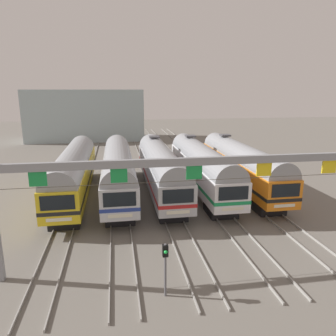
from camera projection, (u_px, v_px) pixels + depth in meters
name	position (u px, v px, depth m)	size (l,w,h in m)	color
ground_plane	(161.00, 193.00, 32.01)	(160.00, 160.00, 0.00)	slate
track_bed	(145.00, 158.00, 48.28)	(18.10, 70.00, 0.15)	gray
commuter_train_yellow	(74.00, 170.00, 30.06)	(2.88, 18.06, 4.77)	gold
commuter_train_silver	(118.00, 169.00, 30.71)	(2.88, 18.06, 4.77)	silver
commuter_train_stainless	(161.00, 167.00, 31.37)	(2.88, 18.06, 5.05)	#B2B5BA
commuter_train_white	(201.00, 165.00, 32.02)	(2.88, 18.06, 5.05)	white
commuter_train_orange	(241.00, 164.00, 32.67)	(2.88, 18.06, 5.05)	orange
catenary_gantry	(194.00, 179.00, 17.82)	(21.83, 0.44, 6.97)	gray
yard_signal_mast	(165.00, 260.00, 15.57)	(0.28, 0.35, 2.85)	#59595E
maintenance_building	(86.00, 115.00, 65.43)	(22.87, 10.00, 10.10)	#9EB2B7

